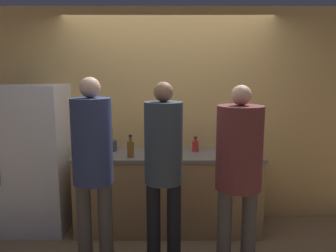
% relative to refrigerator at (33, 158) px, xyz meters
% --- Properties ---
extents(ground_plane, '(14.00, 14.00, 0.00)m').
position_rel_refrigerator_xyz_m(ground_plane, '(1.56, -0.37, -0.85)').
color(ground_plane, '#8C704C').
extents(wall_back, '(5.20, 0.06, 2.60)m').
position_rel_refrigerator_xyz_m(wall_back, '(1.56, 0.33, 0.45)').
color(wall_back, '#E0B266').
rests_on(wall_back, ground_plane).
extents(counter, '(2.12, 0.68, 0.92)m').
position_rel_refrigerator_xyz_m(counter, '(1.56, 0.01, -0.39)').
color(counter, tan).
rests_on(counter, ground_plane).
extents(refrigerator, '(0.78, 0.65, 1.70)m').
position_rel_refrigerator_xyz_m(refrigerator, '(0.00, 0.00, 0.00)').
color(refrigerator, white).
rests_on(refrigerator, ground_plane).
extents(person_left, '(0.35, 0.35, 1.80)m').
position_rel_refrigerator_xyz_m(person_left, '(0.90, -0.87, 0.23)').
color(person_left, '#4C4742').
rests_on(person_left, ground_plane).
extents(person_center, '(0.35, 0.35, 1.75)m').
position_rel_refrigerator_xyz_m(person_center, '(1.52, -0.81, 0.20)').
color(person_center, black).
rests_on(person_center, ground_plane).
extents(person_right, '(0.40, 0.40, 1.73)m').
position_rel_refrigerator_xyz_m(person_right, '(2.18, -0.94, 0.21)').
color(person_right, '#4C4742').
rests_on(person_right, ground_plane).
extents(fruit_bowl, '(0.36, 0.36, 0.13)m').
position_rel_refrigerator_xyz_m(fruit_bowl, '(1.52, -0.02, 0.11)').
color(fruit_bowl, brown).
rests_on(fruit_bowl, counter).
extents(utensil_crock, '(0.13, 0.13, 0.29)m').
position_rel_refrigerator_xyz_m(utensil_crock, '(0.90, 0.10, 0.13)').
color(utensil_crock, '#3D424C').
rests_on(utensil_crock, counter).
extents(bottle_amber, '(0.07, 0.07, 0.25)m').
position_rel_refrigerator_xyz_m(bottle_amber, '(1.16, -0.19, 0.16)').
color(bottle_amber, brown).
rests_on(bottle_amber, counter).
extents(bottle_red, '(0.08, 0.08, 0.17)m').
position_rel_refrigerator_xyz_m(bottle_red, '(1.89, 0.08, 0.13)').
color(bottle_red, red).
rests_on(bottle_red, counter).
extents(cup_red, '(0.08, 0.08, 0.08)m').
position_rel_refrigerator_xyz_m(cup_red, '(2.41, 0.12, 0.10)').
color(cup_red, '#A33D33').
rests_on(cup_red, counter).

